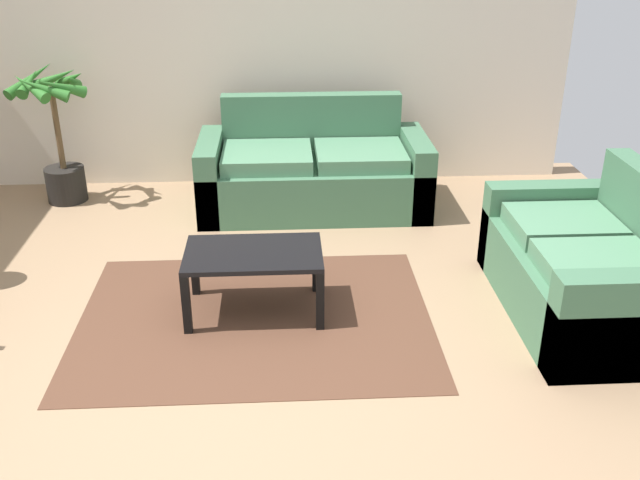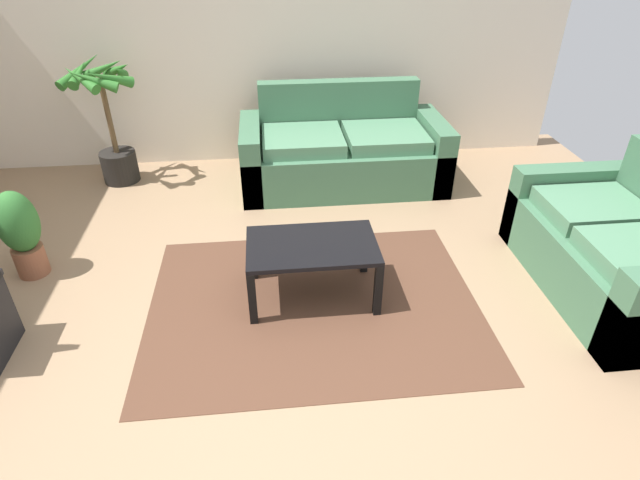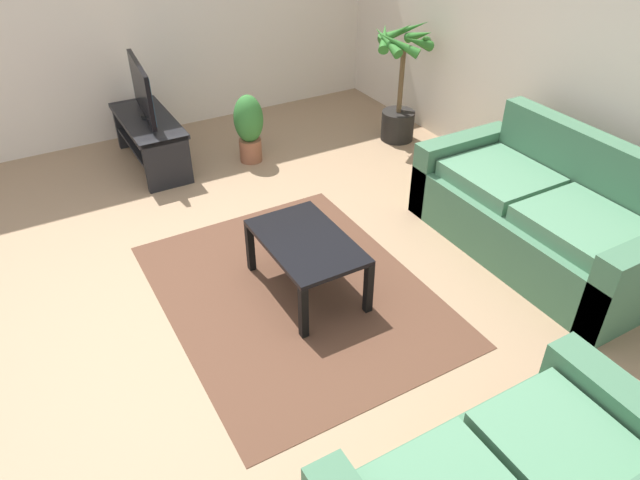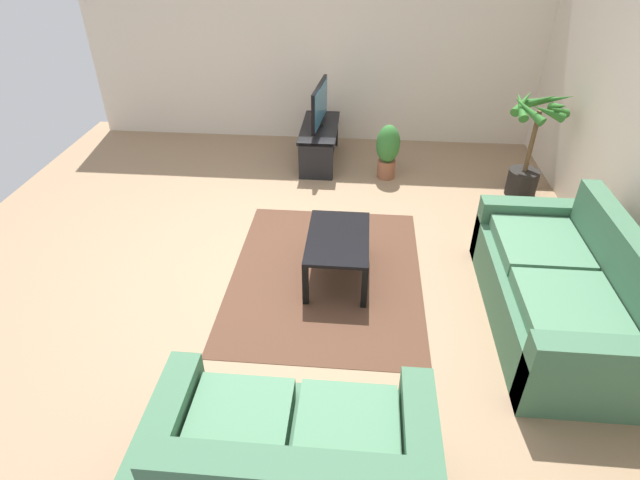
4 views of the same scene
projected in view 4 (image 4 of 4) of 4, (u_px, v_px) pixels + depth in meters
name	position (u px, v px, depth m)	size (l,w,h in m)	color
ground_plane	(281.00, 259.00, 4.78)	(6.60, 6.60, 0.00)	#937556
wall_left	(312.00, 38.00, 6.50)	(0.06, 6.00, 2.70)	beige
couch_main	(559.00, 293.00, 3.90)	(1.90, 0.90, 0.90)	#3F6B4C
couch_loveseat	(290.00, 469.00, 2.70)	(0.90, 1.52, 0.90)	#3F6B4C
tv_stand	(320.00, 138.00, 6.41)	(1.10, 0.45, 0.47)	black
tv	(320.00, 105.00, 6.16)	(0.86, 0.12, 0.52)	black
coffee_table	(338.00, 242.00, 4.37)	(0.85, 0.53, 0.42)	black
area_rug	(326.00, 274.00, 4.58)	(2.20, 1.70, 0.01)	#513323
potted_palm	(530.00, 147.00, 5.51)	(0.72, 0.71, 1.18)	black
potted_plant_small	(388.00, 149.00, 5.99)	(0.28, 0.28, 0.66)	brown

